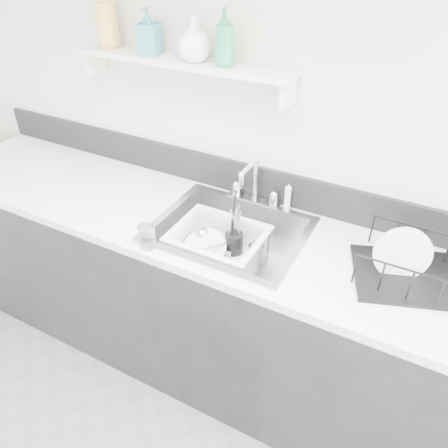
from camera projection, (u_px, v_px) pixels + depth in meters
The scene contains 19 objects.
room_shell at pixel (41, 125), 0.84m from camera, with size 3.50×3.00×2.60m.
counter_run at pixel (229, 306), 2.13m from camera, with size 3.20×0.62×0.92m.
backsplash at pixel (259, 183), 2.03m from camera, with size 3.20×0.02×0.16m, color black.
sink at pixel (229, 246), 1.92m from camera, with size 0.64×0.52×0.20m, color silver, non-canonical shape.
faucet at pixel (254, 191), 2.01m from camera, with size 0.26×0.18×0.23m.
side_sprayer at pixel (288, 197), 1.95m from camera, with size 0.03×0.03×0.14m, color white.
wall_shelf at pixel (182, 63), 1.82m from camera, with size 1.00×0.16×0.12m.
wash_tub at pixel (218, 247), 1.92m from camera, with size 0.39×0.32×0.15m, color white, non-canonical shape.
plate_stack at pixel (207, 252), 1.94m from camera, with size 0.24×0.23×0.09m.
utensil_cup at pixel (234, 241), 1.95m from camera, with size 0.08×0.08×0.27m.
ladle at pixel (212, 246), 1.95m from camera, with size 0.29×0.10×0.08m, color silver, non-canonical shape.
tumbler_in_tub at pixel (256, 254), 1.90m from camera, with size 0.07×0.07×0.10m, color white.
tumbler_counter at pixel (147, 237), 1.74m from camera, with size 0.07×0.07×0.10m, color white.
dish_rack at pixel (416, 263), 1.57m from camera, with size 0.42×0.31×0.15m, color black, non-canonical shape.
bowl_small at pixel (237, 273), 1.84m from camera, with size 0.09×0.09×0.03m, color white.
soap_bottle_a at pixel (106, 17), 1.88m from camera, with size 0.10×0.10×0.26m, color #E1AB52.
soap_bottle_b at pixel (148, 31), 1.81m from camera, with size 0.08×0.09×0.18m, color teal.
soap_bottle_c at pixel (194, 39), 1.73m from camera, with size 0.13×0.13×0.17m, color white.
soap_bottle_d at pixel (225, 38), 1.66m from camera, with size 0.08×0.08×0.21m, color #1F8E5D.
Camera 1 is at (0.69, -0.15, 2.01)m, focal length 35.00 mm.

